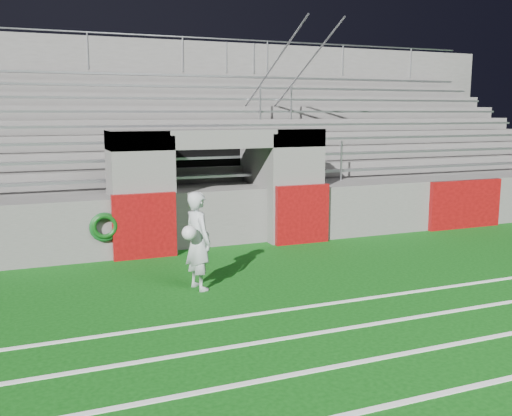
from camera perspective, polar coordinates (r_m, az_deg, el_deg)
name	(u,v)px	position (r m, az deg, el deg)	size (l,w,h in m)	color
ground	(285,288)	(9.85, 2.88, -8.02)	(90.00, 90.00, 0.00)	#0B430D
stadium_structure	(171,163)	(17.02, -8.47, 4.46)	(26.00, 8.48, 5.42)	#575552
goalkeeper_with_ball	(198,240)	(9.64, -5.83, -3.25)	(0.61, 0.71, 1.67)	#A5ABAF
hose_coil	(105,227)	(11.74, -14.91, -1.83)	(0.60, 0.15, 0.60)	#0D4417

